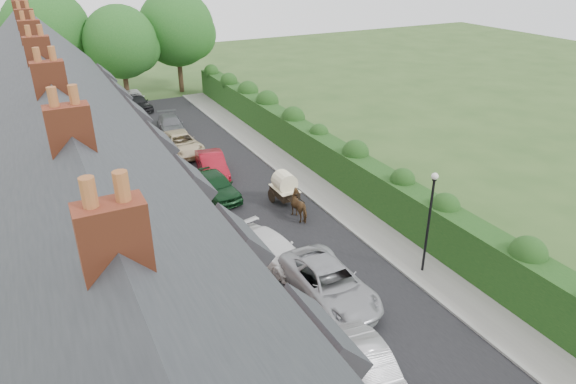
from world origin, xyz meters
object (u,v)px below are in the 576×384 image
Objects in this scene: car_grey at (171,125)px; car_silver_a at (369,370)px; car_red at (212,165)px; car_beige at (180,143)px; car_silver_b at (329,283)px; horse_cart at (284,186)px; lamppost at (430,211)px; car_black at (137,102)px; horse at (300,206)px; car_green at (215,185)px; car_white at (272,249)px.

car_silver_a is at bearing -85.06° from car_grey.
car_red is 0.87× the size of car_beige.
horse_cart reaches higher than car_silver_b.
lamppost is 9.99m from horse_cart.
car_black is at bearing 101.91° from car_red.
car_silver_a is 30.03m from car_grey.
lamppost reaches higher than car_grey.
horse is at bearing -64.87° from car_red.
car_red is at bearing 68.94° from car_green.
car_black is at bearing 98.33° from horse_cart.
car_green reaches higher than car_white.
car_silver_a is at bearing -99.38° from car_black.
car_silver_b reaches higher than car_red.
lamppost is at bearing 42.88° from car_silver_a.
car_silver_b is 1.21× the size of car_white.
car_silver_a is 2.42× the size of horse.
lamppost is 8.29m from car_silver_a.
car_green is 4.38m from horse_cart.
car_silver_a is 25.14m from car_beige.
car_silver_b is at bearing 68.39° from horse.
horse is at bearing 109.28° from lamppost.
horse is at bearing 71.41° from car_silver_b.
car_green is 3.38m from car_red.
car_red reaches higher than car_black.
car_black reaches higher than car_grey.
car_white is at bearing -94.87° from car_green.
car_red is 6.51m from horse_cart.
car_black is (0.32, 37.82, -0.00)m from car_silver_a.
car_white is at bearing 145.04° from lamppost.
car_red reaches higher than car_beige.
horse is at bearing -91.19° from car_black.
car_white is 8.04m from car_green.
car_beige is at bearing 105.46° from lamppost.
car_white is 0.89× the size of car_beige.
horse reaches higher than car_silver_a.
lamppost is 1.12× the size of car_red.
car_white is 0.99× the size of car_grey.
lamppost is 1.12× the size of car_green.
horse is 2.04m from horse_cart.
car_silver_b is 11.91m from car_green.
car_grey is at bearing 98.78° from horse_cart.
car_black is (-1.02, 7.82, 0.05)m from car_grey.
car_silver_a is at bearing -105.67° from car_silver_b.
horse_cart is (2.47, -15.99, 0.50)m from car_grey.
car_black is at bearing -85.13° from horse.
car_red is at bearing 71.86° from car_white.
car_white is 4.67m from horse.
car_white is 16.37m from car_beige.
horse_cart is (3.49, -23.81, 0.44)m from car_black.
car_white is 21.26m from car_grey.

